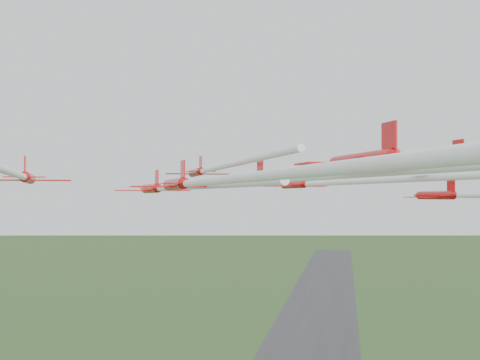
# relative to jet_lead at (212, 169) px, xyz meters

# --- Properties ---
(runway) EXTENTS (38.00, 900.00, 0.04)m
(runway) POSITION_rel_jet_lead_xyz_m (3.29, 197.87, -61.25)
(runway) COLOR #323235
(runway) RESTS_ON ground
(jet_lead) EXTENTS (23.65, 54.55, 2.80)m
(jet_lead) POSITION_rel_jet_lead_xyz_m (0.00, 0.00, 0.00)
(jet_lead) COLOR red
(jet_row2_left) EXTENTS (24.94, 46.81, 2.74)m
(jet_row2_left) POSITION_rel_jet_lead_xyz_m (-1.75, -14.63, -2.63)
(jet_row2_left) COLOR red
(jet_row2_right) EXTENTS (24.39, 50.11, 2.51)m
(jet_row2_right) POSITION_rel_jet_lead_xyz_m (15.41, -4.10, -1.97)
(jet_row2_right) COLOR red
(jet_row3_left) EXTENTS (22.98, 50.30, 2.60)m
(jet_row3_left) POSITION_rel_jet_lead_xyz_m (-10.13, -32.56, -1.75)
(jet_row3_left) COLOR red
(jet_row3_mid) EXTENTS (24.48, 47.55, 2.62)m
(jet_row3_mid) POSITION_rel_jet_lead_xyz_m (12.21, -25.87, -2.02)
(jet_row3_mid) COLOR red
(jet_row4_left) EXTENTS (26.52, 54.75, 2.38)m
(jet_row4_left) POSITION_rel_jet_lead_xyz_m (9.28, -43.70, -2.59)
(jet_row4_left) COLOR red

